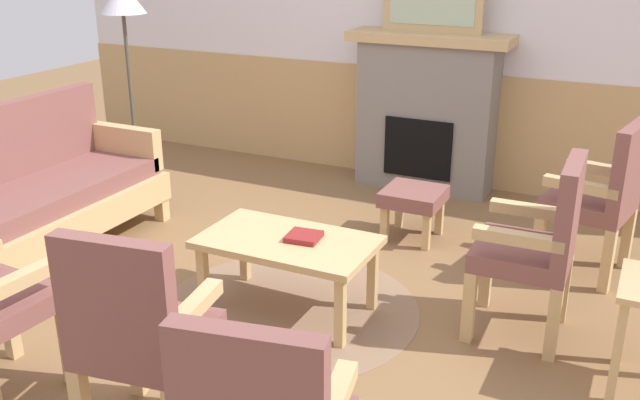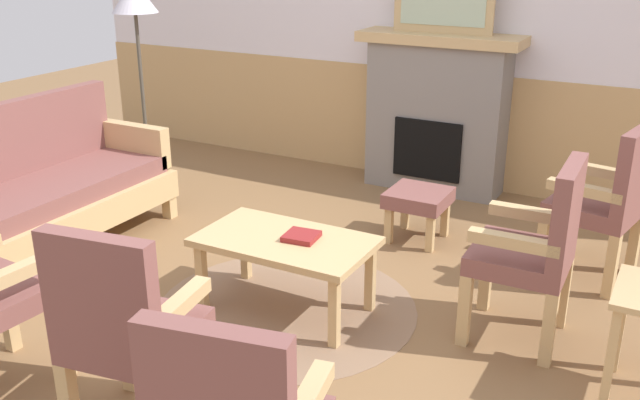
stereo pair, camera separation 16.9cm
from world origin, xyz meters
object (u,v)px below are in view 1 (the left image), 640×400
Objects in this scene: couch at (34,198)px; coffee_table at (288,248)px; footstool at (413,200)px; floor_lamp_by_couch at (123,11)px; armchair_near_fireplace at (602,193)px; armchair_front_center at (138,329)px; book_on_table at (304,237)px; fireplace at (427,111)px; armchair_by_window_left at (538,241)px.

couch is 1.88× the size of coffee_table.
floor_lamp_by_couch is at bearing -179.76° from footstool.
armchair_near_fireplace is 2.90m from armchair_front_center.
armchair_near_fireplace is at bearing 40.63° from book_on_table.
fireplace is at bearing 104.14° from footstool.
coffee_table is 2.68m from floor_lamp_by_couch.
armchair_by_window_left is at bearing -103.80° from armchair_near_fireplace.
armchair_by_window_left is (1.25, -2.02, -0.11)m from fireplace.
fireplace is 3.59m from armchair_front_center.
footstool is 0.41× the size of armchair_near_fireplace.
book_on_table is 0.11× the size of floor_lamp_by_couch.
fireplace is 2.37m from armchair_by_window_left.
armchair_by_window_left is at bearing -43.94° from footstool.
armchair_near_fireplace is at bearing 76.20° from armchair_by_window_left.
couch is 10.17× the size of book_on_table.
book_on_table is 0.44× the size of footstool.
armchair_front_center is (-1.28, -1.58, 0.00)m from armchair_by_window_left.
coffee_table is 0.57× the size of floor_lamp_by_couch.
armchair_front_center is (-0.01, -1.24, 0.15)m from coffee_table.
footstool is 2.55m from armchair_front_center.
armchair_near_fireplace reaches higher than coffee_table.
couch is at bearing -172.85° from armchair_by_window_left.
floor_lamp_by_couch reaches higher than armchair_by_window_left.
floor_lamp_by_couch reaches higher than coffee_table.
book_on_table is at bearing -139.37° from armchair_near_fireplace.
couch is 1.07× the size of floor_lamp_by_couch.
fireplace is 1.35× the size of coffee_table.
footstool is (0.30, 1.28, -0.10)m from coffee_table.
book_on_table is 2.70m from floor_lamp_by_couch.
footstool is at bearing 76.96° from coffee_table.
coffee_table is 0.11m from book_on_table.
fireplace is at bearing 121.75° from armchair_by_window_left.
coffee_table reaches higher than footstool.
fireplace is at bearing 89.38° from coffee_table.
armchair_by_window_left is 0.58× the size of floor_lamp_by_couch.
floor_lamp_by_couch is at bearing 129.94° from armchair_front_center.
couch reaches higher than coffee_table.
fireplace reaches higher than couch.
floor_lamp_by_couch is (-3.38, 0.93, 0.91)m from armchair_by_window_left.
couch is at bearing -178.34° from coffee_table.
coffee_table is 0.98× the size of armchair_by_window_left.
armchair_near_fireplace is at bearing -1.67° from footstool.
floor_lamp_by_couch is at bearing 164.59° from armchair_by_window_left.
fireplace is 3.06m from couch.
armchair_front_center is at bearing -94.06° from book_on_table.
book_on_table is at bearing -165.61° from armchair_by_window_left.
couch is 2.53m from footstool.
floor_lamp_by_couch is (-2.19, 1.24, 1.00)m from book_on_table.
armchair_near_fireplace and armchair_by_window_left have the same top height.
couch is 2.19m from armchair_front_center.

